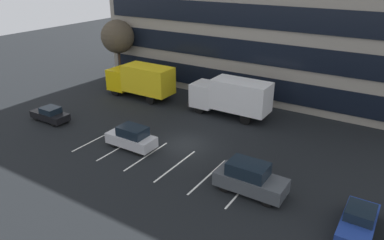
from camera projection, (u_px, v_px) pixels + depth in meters
name	position (u px, v px, depth m)	size (l,w,h in m)	color
ground_plane	(185.00, 144.00, 30.84)	(120.00, 120.00, 0.00)	black
lot_markings	(161.00, 161.00, 28.22)	(14.14, 5.40, 0.01)	silver
box_truck_white	(231.00, 96.00, 35.70)	(8.13, 2.69, 3.77)	white
box_truck_yellow_all	(141.00, 80.00, 40.62)	(8.14, 2.70, 3.77)	yellow
suv_charcoal	(250.00, 178.00, 24.01)	(4.73, 2.00, 2.14)	#474C51
sedan_black	(50.00, 114.00, 35.10)	(3.96, 1.66, 1.42)	black
suv_silver	(132.00, 137.00, 29.89)	(4.21, 1.79, 1.91)	silver
sedan_navy	(358.00, 221.00, 20.52)	(1.76, 4.20, 1.50)	navy
bare_tree	(118.00, 37.00, 45.24)	(4.12, 4.12, 7.72)	#473323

